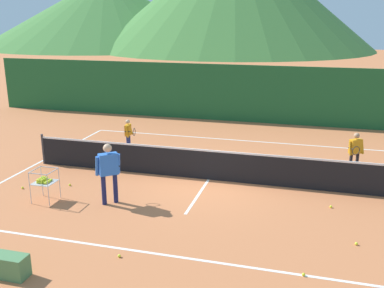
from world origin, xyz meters
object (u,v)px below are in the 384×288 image
object	(u,v)px
tennis_net	(209,164)
student_0	(128,132)
tennis_ball_6	(70,185)
instructor	(109,168)
tennis_ball_1	(22,188)
tennis_ball_5	(331,207)
student_1	(355,149)
tennis_ball_4	(304,274)
ball_cart	(44,181)
tennis_ball_3	(356,244)
tennis_ball_2	(119,256)

from	to	relation	value
tennis_net	student_0	size ratio (longest dim) A/B	9.81
tennis_net	tennis_ball_6	xyz separation A→B (m)	(-3.91, -1.63, -0.47)
instructor	tennis_ball_1	bearing A→B (deg)	175.11
tennis_net	tennis_ball_6	bearing A→B (deg)	-157.39
instructor	tennis_ball_6	xyz separation A→B (m)	(-1.74, 0.84, -0.98)
student_0	tennis_ball_5	xyz separation A→B (m)	(7.27, -3.40, -0.69)
student_1	tennis_ball_4	distance (m)	6.72
ball_cart	tennis_ball_3	xyz separation A→B (m)	(8.11, -0.31, -0.56)
tennis_ball_4	tennis_net	bearing A→B (deg)	122.93
tennis_net	student_0	xyz separation A→B (m)	(-3.64, 2.21, 0.22)
tennis_net	tennis_ball_3	world-z (taller)	tennis_net
tennis_ball_5	tennis_ball_4	bearing A→B (deg)	-99.77
tennis_ball_3	tennis_ball_4	world-z (taller)	same
tennis_ball_2	student_1	bearing A→B (deg)	53.05
tennis_ball_3	tennis_ball_6	world-z (taller)	same
tennis_net	tennis_ball_3	bearing A→B (deg)	-36.99
student_1	tennis_ball_1	size ratio (longest dim) A/B	19.81
student_1	tennis_ball_5	size ratio (longest dim) A/B	19.81
tennis_ball_3	student_0	bearing A→B (deg)	145.58
tennis_ball_6	student_1	bearing A→B (deg)	22.72
tennis_ball_1	tennis_ball_2	size ratio (longest dim) A/B	1.00
ball_cart	tennis_ball_4	world-z (taller)	ball_cart
ball_cart	tennis_ball_6	size ratio (longest dim) A/B	13.22
tennis_net	tennis_ball_5	distance (m)	3.85
tennis_ball_4	tennis_ball_6	size ratio (longest dim) A/B	1.00
student_1	tennis_ball_1	xyz separation A→B (m)	(-9.54, -4.06, -0.78)
student_1	tennis_ball_2	distance (m)	8.61
tennis_ball_2	tennis_ball_5	xyz separation A→B (m)	(4.40, 3.82, 0.00)
student_0	tennis_ball_6	bearing A→B (deg)	-94.16
student_1	tennis_ball_1	distance (m)	10.40
student_0	tennis_ball_5	bearing A→B (deg)	-25.03
student_0	tennis_ball_3	size ratio (longest dim) A/B	17.67
student_0	tennis_ball_2	world-z (taller)	student_0
tennis_net	tennis_ball_5	xyz separation A→B (m)	(3.64, -1.19, -0.47)
instructor	tennis_ball_4	bearing A→B (deg)	-23.04
tennis_ball_1	tennis_ball_2	bearing A→B (deg)	-32.48
tennis_ball_3	student_1	bearing A→B (deg)	86.98
tennis_ball_2	instructor	bearing A→B (deg)	119.15
tennis_ball_1	student_0	bearing A→B (deg)	71.17
ball_cart	student_0	bearing A→B (deg)	86.13
ball_cart	tennis_ball_3	distance (m)	8.13
tennis_ball_6	tennis_ball_1	bearing A→B (deg)	-154.59
tennis_ball_2	student_0	bearing A→B (deg)	111.72
tennis_ball_2	tennis_ball_6	bearing A→B (deg)	133.05
student_1	tennis_ball_4	world-z (taller)	student_1
instructor	tennis_ball_6	distance (m)	2.17
tennis_net	instructor	distance (m)	3.33
student_0	tennis_ball_6	xyz separation A→B (m)	(-0.28, -3.84, -0.69)
ball_cart	tennis_ball_3	world-z (taller)	ball_cart
tennis_ball_3	tennis_ball_6	bearing A→B (deg)	169.55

